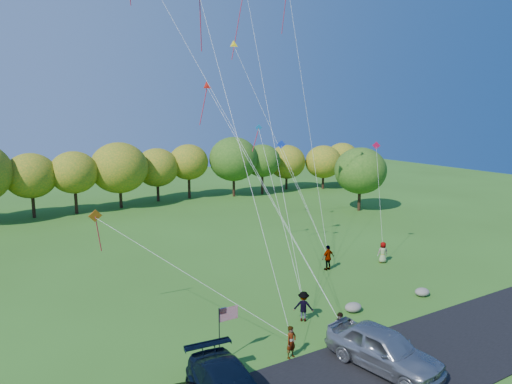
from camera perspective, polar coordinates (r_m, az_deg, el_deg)
ground at (r=24.54m, az=6.21°, el=-18.20°), size 140.00×140.00×0.00m
asphalt_lane at (r=21.89m, az=12.94°, el=-22.11°), size 44.00×6.00×0.06m
treeline at (r=56.09m, az=-15.78°, el=2.84°), size 75.66×27.78×8.44m
minivan_silver at (r=22.58m, az=15.64°, el=-18.33°), size 3.21×5.82×1.88m
flyer_a at (r=22.84m, az=4.43°, el=-18.20°), size 0.65×0.51×1.58m
flyer_b at (r=24.52m, az=10.52°, el=-16.29°), size 0.96×0.93×1.55m
flyer_c at (r=26.37m, az=5.95°, el=-14.02°), size 1.26×1.19×1.71m
flyer_d at (r=34.35m, az=8.99°, el=-8.11°), size 1.14×0.55×1.88m
flyer_e at (r=36.87m, az=15.57°, el=-7.28°), size 0.93×0.75×1.64m
flag_assembly at (r=21.97m, az=-3.89°, el=-15.70°), size 1.00×0.65×2.72m
boulder_near at (r=28.12m, az=12.05°, el=-13.92°), size 1.06×0.83×0.53m
boulder_far at (r=31.50m, az=20.05°, el=-11.66°), size 0.97×0.81×0.51m
kites_aloft at (r=35.43m, az=-4.39°, el=22.02°), size 21.52×9.61×18.41m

